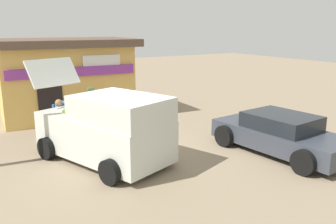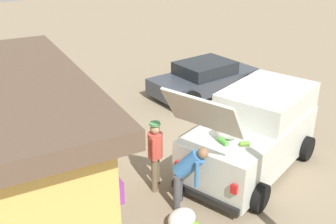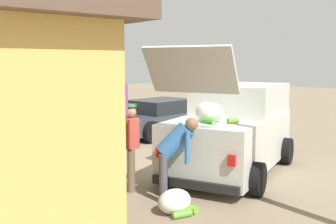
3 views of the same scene
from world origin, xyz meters
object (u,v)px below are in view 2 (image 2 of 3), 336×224
paint_bucket (76,147)px  parked_sedan (205,78)px  unloaded_banana_pile (183,219)px  delivery_van (254,132)px  vendor_standing (155,151)px  customer_bending (187,171)px

paint_bucket → parked_sedan: bearing=-72.0°
unloaded_banana_pile → delivery_van: bearing=-69.7°
delivery_van → vendor_standing: size_ratio=2.86×
unloaded_banana_pile → paint_bucket: size_ratio=1.54×
delivery_van → paint_bucket: size_ratio=11.78×
vendor_standing → customer_bending: vendor_standing is taller
delivery_van → unloaded_banana_pile: delivery_van is taller
paint_bucket → customer_bending: bearing=-159.6°
parked_sedan → unloaded_banana_pile: parked_sedan is taller
delivery_van → vendor_standing: (0.47, 2.55, 0.00)m
parked_sedan → vendor_standing: size_ratio=2.55×
delivery_van → unloaded_banana_pile: bearing=110.3°
vendor_standing → unloaded_banana_pile: 1.70m
customer_bending → unloaded_banana_pile: size_ratio=2.40×
delivery_van → unloaded_banana_pile: 3.07m
customer_bending → paint_bucket: size_ratio=3.69×
delivery_van → customer_bending: 2.40m
vendor_standing → unloaded_banana_pile: size_ratio=2.68×
unloaded_banana_pile → paint_bucket: 4.03m
vendor_standing → unloaded_banana_pile: vendor_standing is taller
customer_bending → paint_bucket: customer_bending is taller
vendor_standing → paint_bucket: (2.44, 1.07, -0.76)m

